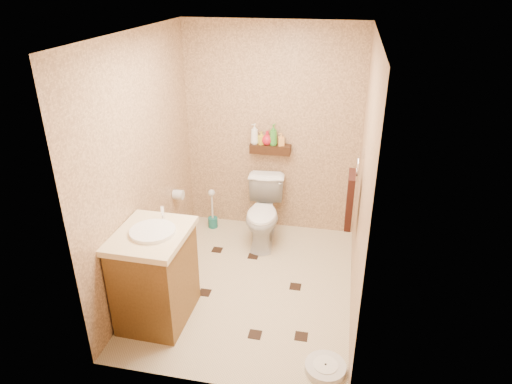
# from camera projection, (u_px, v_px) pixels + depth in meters

# --- Properties ---
(ground) EXTENTS (2.50, 2.50, 0.00)m
(ground) POSITION_uv_depth(u_px,v_px,m) (249.00, 284.00, 4.57)
(ground) COLOR beige
(ground) RESTS_ON ground
(wall_back) EXTENTS (2.00, 0.04, 2.40)m
(wall_back) POSITION_uv_depth(u_px,v_px,m) (272.00, 132.00, 5.15)
(wall_back) COLOR tan
(wall_back) RESTS_ON ground
(wall_front) EXTENTS (2.00, 0.04, 2.40)m
(wall_front) POSITION_uv_depth(u_px,v_px,m) (207.00, 251.00, 2.94)
(wall_front) COLOR tan
(wall_front) RESTS_ON ground
(wall_left) EXTENTS (0.04, 2.50, 2.40)m
(wall_left) POSITION_uv_depth(u_px,v_px,m) (143.00, 166.00, 4.23)
(wall_left) COLOR tan
(wall_left) RESTS_ON ground
(wall_right) EXTENTS (0.04, 2.50, 2.40)m
(wall_right) POSITION_uv_depth(u_px,v_px,m) (363.00, 184.00, 3.87)
(wall_right) COLOR tan
(wall_right) RESTS_ON ground
(ceiling) EXTENTS (2.00, 2.50, 0.02)m
(ceiling) POSITION_uv_depth(u_px,v_px,m) (247.00, 33.00, 3.53)
(ceiling) COLOR silver
(ceiling) RESTS_ON wall_back
(wall_shelf) EXTENTS (0.46, 0.14, 0.10)m
(wall_shelf) POSITION_uv_depth(u_px,v_px,m) (270.00, 149.00, 5.16)
(wall_shelf) COLOR #39210F
(wall_shelf) RESTS_ON wall_back
(floor_accents) EXTENTS (1.19, 1.33, 0.01)m
(floor_accents) POSITION_uv_depth(u_px,v_px,m) (253.00, 289.00, 4.50)
(floor_accents) COLOR black
(floor_accents) RESTS_ON ground
(toilet) EXTENTS (0.47, 0.75, 0.74)m
(toilet) POSITION_uv_depth(u_px,v_px,m) (264.00, 213.00, 5.15)
(toilet) COLOR white
(toilet) RESTS_ON ground
(vanity) EXTENTS (0.60, 0.73, 1.01)m
(vanity) POSITION_uv_depth(u_px,v_px,m) (155.00, 275.00, 3.96)
(vanity) COLOR brown
(vanity) RESTS_ON ground
(bathroom_scale) EXTENTS (0.43, 0.43, 0.07)m
(bathroom_scale) POSITION_uv_depth(u_px,v_px,m) (325.00, 368.00, 3.57)
(bathroom_scale) COLOR silver
(bathroom_scale) RESTS_ON ground
(toilet_brush) EXTENTS (0.12, 0.12, 0.51)m
(toilet_brush) POSITION_uv_depth(u_px,v_px,m) (213.00, 214.00, 5.53)
(toilet_brush) COLOR #1A6862
(toilet_brush) RESTS_ON ground
(towel_ring) EXTENTS (0.12, 0.30, 0.76)m
(towel_ring) POSITION_uv_depth(u_px,v_px,m) (350.00, 197.00, 4.22)
(towel_ring) COLOR silver
(towel_ring) RESTS_ON wall_right
(toilet_paper) EXTENTS (0.12, 0.11, 0.12)m
(toilet_paper) POSITION_uv_depth(u_px,v_px,m) (178.00, 195.00, 5.05)
(toilet_paper) COLOR silver
(toilet_paper) RESTS_ON wall_left
(bottle_a) EXTENTS (0.13, 0.13, 0.23)m
(bottle_a) POSITION_uv_depth(u_px,v_px,m) (255.00, 134.00, 5.12)
(bottle_a) COLOR white
(bottle_a) RESTS_ON wall_shelf
(bottle_b) EXTENTS (0.10, 0.09, 0.15)m
(bottle_b) POSITION_uv_depth(u_px,v_px,m) (261.00, 138.00, 5.12)
(bottle_b) COLOR gold
(bottle_b) RESTS_ON wall_shelf
(bottle_c) EXTENTS (0.17, 0.17, 0.16)m
(bottle_c) POSITION_uv_depth(u_px,v_px,m) (267.00, 138.00, 5.11)
(bottle_c) COLOR red
(bottle_c) RESTS_ON wall_shelf
(bottle_d) EXTENTS (0.12, 0.12, 0.24)m
(bottle_d) POSITION_uv_depth(u_px,v_px,m) (273.00, 135.00, 5.08)
(bottle_d) COLOR #39892D
(bottle_d) RESTS_ON wall_shelf
(bottle_e) EXTENTS (0.08, 0.08, 0.15)m
(bottle_e) POSITION_uv_depth(u_px,v_px,m) (281.00, 139.00, 5.08)
(bottle_e) COLOR #F0A350
(bottle_e) RESTS_ON wall_shelf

